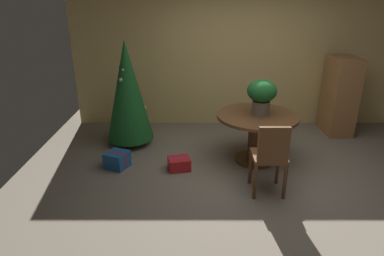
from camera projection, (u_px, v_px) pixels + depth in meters
ground_plane at (256, 180)px, 4.48m from camera, size 6.60×6.60×0.00m
back_wall_panel at (240, 55)px, 6.04m from camera, size 6.00×0.10×2.60m
round_dining_table at (258, 129)px, 4.82m from camera, size 1.16×1.16×0.73m
flower_vase at (263, 94)px, 4.66m from camera, size 0.42×0.42×0.50m
wooden_chair_near at (271, 155)px, 3.97m from camera, size 0.40×0.40×0.94m
holiday_tree at (129, 91)px, 5.25m from camera, size 0.75×0.75×1.70m
gift_box_blue at (118, 160)px, 4.77m from camera, size 0.38×0.38×0.24m
gift_box_red at (180, 164)px, 4.72m from camera, size 0.35×0.31×0.18m
wooden_cabinet at (341, 96)px, 5.82m from camera, size 0.44×0.68×1.35m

